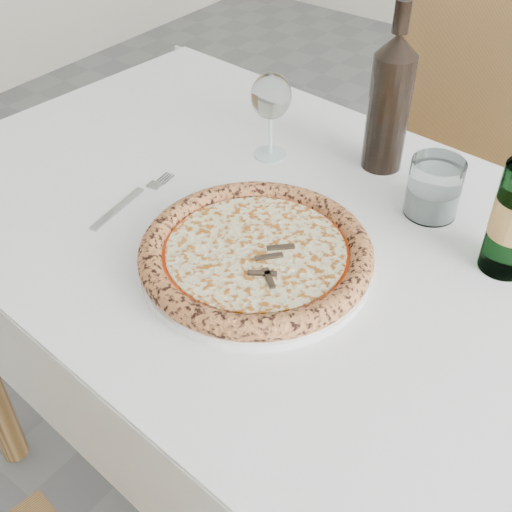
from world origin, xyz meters
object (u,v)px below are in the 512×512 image
Objects in this scene: wine_glass at (271,98)px; chair_far at (434,141)px; tumbler at (433,191)px; plate at (256,262)px; wine_bottle at (390,101)px; pizza at (256,253)px; dining_table at (293,279)px.

chair_far is at bearing 82.73° from wine_glass.
wine_glass is 0.32m from tumbler.
wine_bottle reaches higher than plate.
plate is at bearing -57.69° from wine_glass.
tumbler is at bearing 62.77° from pizza.
wine_bottle is at bearing 88.39° from plate.
wine_bottle reaches higher than dining_table.
plate is 0.99× the size of pizza.
chair_far is 9.86× the size of tumbler.
wine_glass is at bearing 135.60° from dining_table.
tumbler is at bearing -69.13° from chair_far.
plate is 2.11× the size of wine_glass.
wine_bottle is (0.01, 0.35, 0.11)m from plate.
dining_table is 14.79× the size of tumbler.
wine_bottle reaches higher than tumbler.
wine_bottle is at bearing 27.56° from wine_glass.
wine_bottle is (0.01, 0.35, 0.10)m from pizza.
chair_far reaches higher than pizza.
plate is 0.37m from wine_bottle.
wine_bottle is (0.18, 0.09, 0.01)m from wine_glass.
wine_glass reaches higher than tumbler.
dining_table is 4.83× the size of wine_bottle.
wine_bottle is (0.01, 0.25, 0.22)m from dining_table.
wine_bottle reaches higher than chair_far.
wine_bottle is at bearing 148.87° from tumbler.
dining_table is 0.15m from plate.
wine_glass reaches higher than pizza.
pizza is 0.37m from wine_bottle.
dining_table is 0.26m from tumbler.
dining_table is 0.31m from wine_glass.
wine_glass is (-0.08, -0.61, 0.34)m from chair_far.
wine_bottle is (0.10, -0.52, 0.35)m from chair_far.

